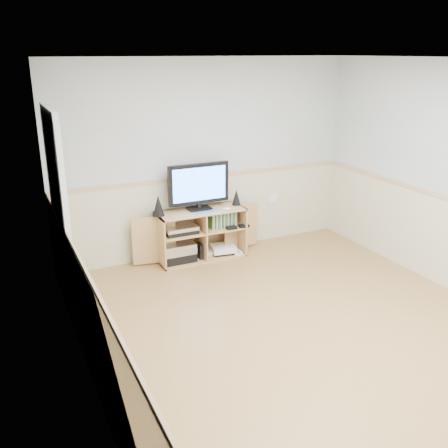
{
  "coord_description": "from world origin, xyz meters",
  "views": [
    {
      "loc": [
        -2.5,
        -3.56,
        2.56
      ],
      "look_at": [
        -0.25,
        1.2,
        0.73
      ],
      "focal_mm": 40.0,
      "sensor_mm": 36.0,
      "label": 1
    }
  ],
  "objects_px": {
    "media_cabinet": "(199,233)",
    "monitor": "(199,185)",
    "keyboard": "(207,213)",
    "game_consoles": "(222,249)"
  },
  "relations": [
    {
      "from": "media_cabinet",
      "to": "monitor",
      "type": "bearing_deg",
      "value": -90.0
    },
    {
      "from": "media_cabinet",
      "to": "keyboard",
      "type": "xyz_separation_m",
      "value": [
        0.03,
        -0.19,
        0.32
      ]
    },
    {
      "from": "media_cabinet",
      "to": "monitor",
      "type": "distance_m",
      "value": 0.64
    },
    {
      "from": "monitor",
      "to": "keyboard",
      "type": "relative_size",
      "value": 2.58
    },
    {
      "from": "media_cabinet",
      "to": "keyboard",
      "type": "relative_size",
      "value": 5.68
    },
    {
      "from": "media_cabinet",
      "to": "keyboard",
      "type": "height_order",
      "value": "keyboard"
    },
    {
      "from": "keyboard",
      "to": "media_cabinet",
      "type": "bearing_deg",
      "value": 92.87
    },
    {
      "from": "media_cabinet",
      "to": "monitor",
      "type": "height_order",
      "value": "monitor"
    },
    {
      "from": "media_cabinet",
      "to": "game_consoles",
      "type": "xyz_separation_m",
      "value": [
        0.29,
        -0.06,
        -0.26
      ]
    },
    {
      "from": "media_cabinet",
      "to": "game_consoles",
      "type": "height_order",
      "value": "media_cabinet"
    }
  ]
}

